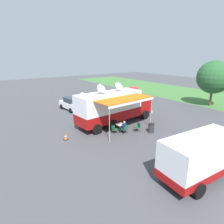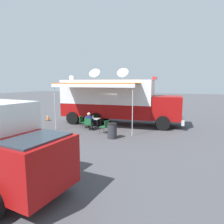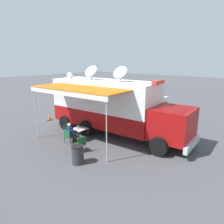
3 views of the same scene
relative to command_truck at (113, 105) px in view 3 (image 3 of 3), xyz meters
name	(u,v)px [view 3 (image 3 of 3)]	position (x,y,z in m)	size (l,w,h in m)	color
ground_plane	(105,132)	(0.03, -0.75, -1.95)	(100.00, 100.00, 0.00)	#47474C
lot_stripe	(160,126)	(-3.48, 1.57, -1.94)	(0.12, 4.80, 0.01)	silver
command_truck	(113,105)	(0.00, 0.00, 0.00)	(5.47, 9.66, 4.53)	#9E0F0F
folding_table	(79,130)	(2.13, -0.92, -1.27)	(0.86, 0.86, 0.73)	silver
water_bottle	(78,127)	(2.20, -0.96, -1.11)	(0.07, 0.07, 0.22)	#3F9959
folding_chair_at_table	(69,135)	(2.93, -0.95, -1.43)	(0.52, 0.52, 0.87)	#19562D
folding_chair_beside_table	(68,130)	(2.30, -1.77, -1.43)	(0.52, 0.52, 0.87)	#19562D
folding_chair_spare_by_truck	(81,143)	(3.20, 0.44, -1.43)	(0.57, 0.57, 0.87)	#19562D
seated_responder	(71,132)	(2.74, -0.97, -1.30)	(0.68, 0.58, 1.25)	navy
trash_bin	(78,155)	(4.15, 1.30, -1.49)	(0.57, 0.57, 0.91)	#2D2D33
traffic_cone	(49,117)	(0.92, -6.06, -1.67)	(0.36, 0.36, 0.58)	black
car_behind_truck	(152,101)	(-7.73, -1.66, -1.07)	(4.35, 2.32, 1.76)	silver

